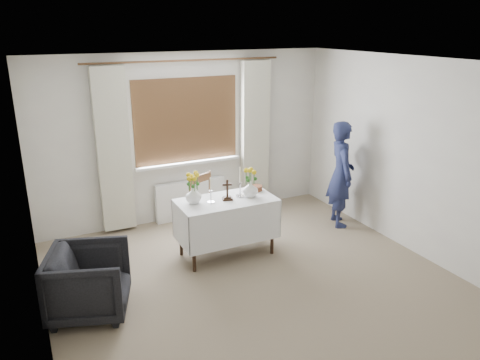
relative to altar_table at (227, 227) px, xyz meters
name	(u,v)px	position (x,y,z in m)	size (l,w,h in m)	color
ground	(266,294)	(0.01, -1.06, -0.38)	(5.00, 5.00, 0.00)	gray
altar_table	(227,227)	(0.00, 0.00, 0.00)	(1.24, 0.64, 0.76)	white
wooden_chair	(210,210)	(-0.05, 0.43, 0.09)	(0.44, 0.44, 0.94)	brown
armchair	(89,282)	(-1.80, -0.57, -0.02)	(0.76, 0.78, 0.71)	black
person	(341,174)	(1.92, 0.18, 0.40)	(0.57, 0.38, 1.56)	#21264E
radiator	(191,199)	(0.01, 1.36, -0.08)	(1.10, 0.10, 0.60)	white
wooden_cross	(227,190)	(0.01, -0.01, 0.52)	(0.13, 0.09, 0.27)	black
candlestick_left	(211,190)	(-0.21, -0.01, 0.54)	(0.09, 0.09, 0.33)	silver
candlestick_right	(240,182)	(0.21, 0.03, 0.58)	(0.11, 0.11, 0.39)	silver
flower_vase_left	(194,195)	(-0.41, 0.07, 0.48)	(0.20, 0.20, 0.21)	white
flower_vase_right	(250,189)	(0.32, -0.03, 0.48)	(0.20, 0.20, 0.21)	white
wicker_basket	(256,188)	(0.49, 0.15, 0.41)	(0.18, 0.18, 0.07)	brown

